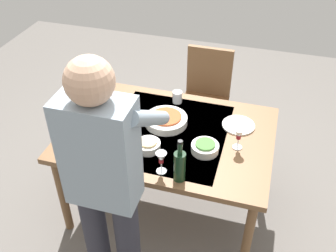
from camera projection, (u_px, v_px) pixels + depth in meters
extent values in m
plane|color=#66605B|center=(168.00, 203.00, 3.14)|extent=(6.00, 6.00, 0.00)
cube|color=brown|center=(168.00, 134.00, 2.70)|extent=(1.44, 1.01, 0.04)
cube|color=#B2B7C1|center=(168.00, 132.00, 2.69)|extent=(0.79, 0.86, 0.00)
cylinder|color=brown|center=(261.00, 151.00, 3.11)|extent=(0.06, 0.06, 0.70)
cylinder|color=brown|center=(111.00, 124.00, 3.40)|extent=(0.06, 0.06, 0.70)
cylinder|color=brown|center=(248.00, 239.00, 2.45)|extent=(0.06, 0.06, 0.70)
cylinder|color=brown|center=(63.00, 195.00, 2.74)|extent=(0.06, 0.06, 0.70)
cube|color=#523019|center=(204.00, 105.00, 3.45)|extent=(0.40, 0.40, 0.04)
cube|color=brown|center=(209.00, 71.00, 3.44)|extent=(0.40, 0.04, 0.45)
cylinder|color=brown|center=(224.00, 118.00, 3.68)|extent=(0.04, 0.04, 0.43)
cylinder|color=brown|center=(189.00, 112.00, 3.76)|extent=(0.04, 0.04, 0.43)
cylinder|color=brown|center=(217.00, 139.00, 3.43)|extent=(0.04, 0.04, 0.43)
cylinder|color=brown|center=(180.00, 133.00, 3.50)|extent=(0.04, 0.04, 0.43)
cylinder|color=#2D2D38|center=(98.00, 242.00, 2.32)|extent=(0.14, 0.14, 0.88)
cylinder|color=#2D2D38|center=(129.00, 250.00, 2.28)|extent=(0.14, 0.14, 0.88)
cube|color=#8C9EAD|center=(100.00, 153.00, 1.85)|extent=(0.36, 0.20, 0.60)
sphere|color=tan|center=(89.00, 81.00, 1.61)|extent=(0.22, 0.22, 0.22)
cylinder|color=#8C9EAD|center=(87.00, 107.00, 2.02)|extent=(0.08, 0.52, 0.40)
cylinder|color=#8C9EAD|center=(149.00, 118.00, 1.95)|extent=(0.08, 0.52, 0.40)
cylinder|color=black|center=(180.00, 167.00, 2.27)|extent=(0.07, 0.07, 0.20)
cylinder|color=black|center=(180.00, 149.00, 2.18)|extent=(0.03, 0.03, 0.08)
cylinder|color=black|center=(180.00, 142.00, 2.15)|extent=(0.03, 0.03, 0.02)
cylinder|color=white|center=(161.00, 171.00, 2.38)|extent=(0.06, 0.06, 0.01)
cylinder|color=white|center=(161.00, 167.00, 2.35)|extent=(0.01, 0.01, 0.07)
cone|color=white|center=(161.00, 158.00, 2.31)|extent=(0.07, 0.07, 0.07)
cylinder|color=maroon|center=(161.00, 161.00, 2.32)|extent=(0.03, 0.03, 0.03)
cylinder|color=white|center=(237.00, 147.00, 2.56)|extent=(0.06, 0.06, 0.01)
cylinder|color=white|center=(238.00, 143.00, 2.53)|extent=(0.01, 0.01, 0.07)
cone|color=white|center=(239.00, 134.00, 2.49)|extent=(0.07, 0.07, 0.07)
cylinder|color=maroon|center=(239.00, 137.00, 2.50)|extent=(0.03, 0.03, 0.03)
cylinder|color=silver|center=(106.00, 157.00, 2.41)|extent=(0.07, 0.07, 0.09)
cylinder|color=silver|center=(177.00, 97.00, 2.95)|extent=(0.07, 0.07, 0.09)
cylinder|color=silver|center=(102.00, 102.00, 2.89)|extent=(0.07, 0.07, 0.10)
cylinder|color=silver|center=(131.00, 128.00, 2.64)|extent=(0.07, 0.07, 0.11)
cylinder|color=white|center=(166.00, 120.00, 2.75)|extent=(0.30, 0.30, 0.05)
cylinder|color=#C6562D|center=(166.00, 118.00, 2.73)|extent=(0.22, 0.22, 0.03)
cylinder|color=white|center=(205.00, 148.00, 2.51)|extent=(0.18, 0.18, 0.05)
cylinder|color=#4C843D|center=(205.00, 145.00, 2.50)|extent=(0.13, 0.13, 0.03)
cylinder|color=white|center=(148.00, 146.00, 2.53)|extent=(0.16, 0.16, 0.05)
cylinder|color=tan|center=(148.00, 143.00, 2.51)|extent=(0.12, 0.12, 0.03)
cylinder|color=white|center=(238.00, 125.00, 2.74)|extent=(0.23, 0.23, 0.01)
cube|color=silver|center=(100.00, 138.00, 2.63)|extent=(0.06, 0.20, 0.00)
cube|color=silver|center=(120.00, 117.00, 2.83)|extent=(0.05, 0.18, 0.00)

